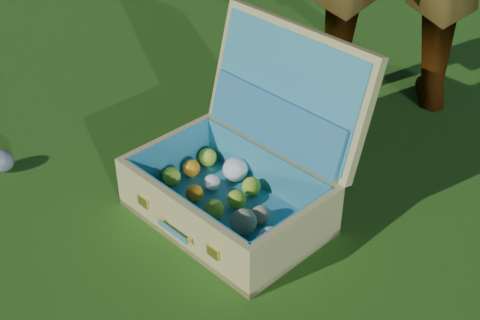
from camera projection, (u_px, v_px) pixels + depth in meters
name	position (u px, v px, depth m)	size (l,w,h in m)	color
ground	(201.00, 212.00, 1.84)	(60.00, 60.00, 0.00)	#215114
stray_ball	(3.00, 161.00, 1.98)	(0.07, 0.07, 0.07)	teal
suitcase	(246.00, 165.00, 1.78)	(0.61, 0.57, 0.48)	#CCBF6E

